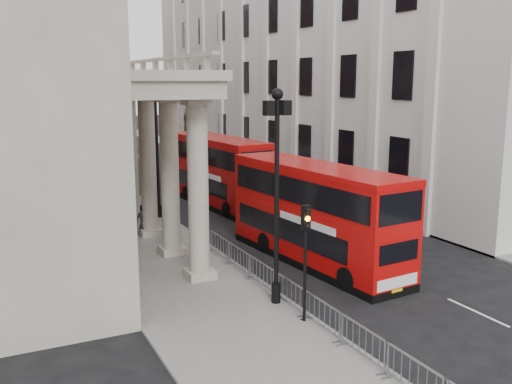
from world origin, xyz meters
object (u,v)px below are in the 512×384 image
pedestrian_a (112,216)px  pedestrian_b (118,236)px  traffic_light (306,242)px  lamp_post_south (277,183)px  lamp_post_mid (157,142)px  lamp_post_north (105,125)px  bus_far (217,170)px  pedestrian_c (144,220)px  bus_near (316,212)px  monument_column (75,38)px

pedestrian_a → pedestrian_b: size_ratio=1.20×
pedestrian_a → traffic_light: bearing=-100.3°
pedestrian_b → lamp_post_south: bearing=122.5°
lamp_post_south → lamp_post_mid: bearing=90.0°
lamp_post_north → lamp_post_mid: bearing=-90.0°
lamp_post_mid → pedestrian_a: (-3.52, -2.51, -3.86)m
bus_far → pedestrian_a: bus_far is taller
lamp_post_mid → pedestrian_c: size_ratio=4.59×
lamp_post_south → lamp_post_north: size_ratio=1.00×
bus_near → pedestrian_b: (-8.29, 5.63, -1.60)m
monument_column → traffic_light: (-6.50, -90.02, -12.88)m
pedestrian_c → traffic_light: bearing=-55.6°
pedestrian_a → pedestrian_b: bearing=-121.0°
lamp_post_north → bus_far: bearing=-70.1°
lamp_post_south → pedestrian_a: size_ratio=4.46×
lamp_post_north → pedestrian_a: size_ratio=4.46×
traffic_light → bus_far: bus_far is taller
bus_far → monument_column: bearing=84.1°
lamp_post_south → bus_far: 19.09m
monument_column → bus_near: monument_column is taller
bus_far → pedestrian_c: bus_far is taller
monument_column → pedestrian_a: (-10.12, -74.51, -14.93)m
pedestrian_a → pedestrian_b: 3.91m
bus_far → lamp_post_north: bearing=105.4°
lamp_post_north → traffic_light: 34.07m
monument_column → pedestrian_a: 76.66m
monument_column → traffic_light: monument_column is taller
traffic_light → pedestrian_b: 12.54m
pedestrian_b → pedestrian_c: 3.17m
bus_far → pedestrian_a: bearing=-155.1°
monument_column → lamp_post_mid: 73.14m
lamp_post_south → pedestrian_c: bearing=99.5°
bus_near → pedestrian_a: bus_near is taller
lamp_post_south → lamp_post_north: bearing=90.0°
traffic_light → pedestrian_b: (-4.14, 11.63, -2.21)m
monument_column → pedestrian_a: bearing=-97.7°
monument_column → pedestrian_b: size_ratio=34.85×
lamp_post_south → pedestrian_b: bearing=112.8°
monument_column → pedestrian_b: 80.53m
lamp_post_south → bus_near: 6.30m
lamp_post_mid → lamp_post_north: (0.00, 16.00, 0.00)m
bus_far → pedestrian_c: bearing=-143.0°
pedestrian_c → pedestrian_b: bearing=-103.6°
bus_far → pedestrian_b: 12.60m
bus_near → pedestrian_a: (-7.78, 9.51, -1.45)m
bus_far → bus_near: bearing=-97.4°
traffic_light → bus_far: (4.87, 20.29, -0.58)m
lamp_post_south → pedestrian_c: size_ratio=4.59×
lamp_post_north → bus_far: (4.97, -13.73, -2.39)m
pedestrian_a → lamp_post_south: bearing=-98.8°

